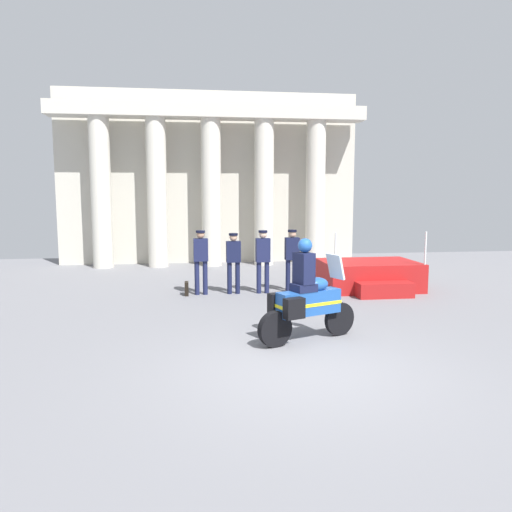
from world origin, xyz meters
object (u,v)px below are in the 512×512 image
object	(u,v)px
officer_in_row_0	(201,257)
motorcycle_with_rider	(306,299)
officer_in_row_2	(263,256)
reviewing_stand	(370,276)
briefcase_on_ground	(187,289)
officer_in_row_3	(292,255)
officer_in_row_1	(233,258)

from	to	relation	value
officer_in_row_0	motorcycle_with_rider	bearing A→B (deg)	109.73
officer_in_row_2	reviewing_stand	bearing A→B (deg)	-179.35
motorcycle_with_rider	briefcase_on_ground	bearing A→B (deg)	93.93
reviewing_stand	officer_in_row_0	bearing A→B (deg)	-178.48
officer_in_row_0	officer_in_row_3	bearing A→B (deg)	179.45
officer_in_row_3	officer_in_row_0	bearing A→B (deg)	-0.55
officer_in_row_2	motorcycle_with_rider	world-z (taller)	motorcycle_with_rider
reviewing_stand	officer_in_row_0	distance (m)	4.80
officer_in_row_2	motorcycle_with_rider	xyz separation A→B (m)	(0.13, -4.49, -0.22)
officer_in_row_1	motorcycle_with_rider	distance (m)	4.61
officer_in_row_0	officer_in_row_1	world-z (taller)	officer_in_row_0
officer_in_row_2	briefcase_on_ground	distance (m)	2.23
officer_in_row_2	officer_in_row_3	bearing A→B (deg)	-175.93
reviewing_stand	officer_in_row_1	xyz separation A→B (m)	(-3.88, -0.12, 0.59)
officer_in_row_0	officer_in_row_3	world-z (taller)	officer_in_row_0
officer_in_row_1	officer_in_row_3	bearing A→B (deg)	-179.82
officer_in_row_1	motorcycle_with_rider	size ratio (longest dim) A/B	0.83
officer_in_row_0	motorcycle_with_rider	world-z (taller)	motorcycle_with_rider
officer_in_row_1	officer_in_row_3	xyz separation A→B (m)	(1.62, 0.06, 0.04)
officer_in_row_0	briefcase_on_ground	bearing A→B (deg)	4.02
officer_in_row_3	officer_in_row_2	bearing A→B (deg)	4.07
officer_in_row_1	motorcycle_with_rider	world-z (taller)	motorcycle_with_rider
officer_in_row_0	officer_in_row_3	size ratio (longest dim) A/B	1.00
reviewing_stand	officer_in_row_3	xyz separation A→B (m)	(-2.26, -0.06, 0.63)
officer_in_row_2	motorcycle_with_rider	distance (m)	4.49
reviewing_stand	officer_in_row_3	distance (m)	2.35
officer_in_row_1	briefcase_on_ground	size ratio (longest dim) A/B	4.58
motorcycle_with_rider	briefcase_on_ground	world-z (taller)	motorcycle_with_rider
officer_in_row_0	officer_in_row_1	bearing A→B (deg)	178.10
officer_in_row_0	officer_in_row_2	size ratio (longest dim) A/B	1.01
officer_in_row_2	briefcase_on_ground	world-z (taller)	officer_in_row_2
officer_in_row_3	briefcase_on_ground	world-z (taller)	officer_in_row_3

